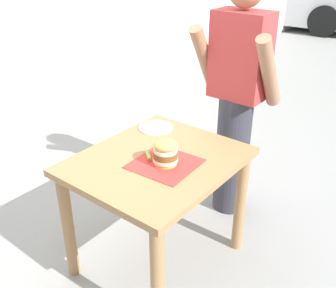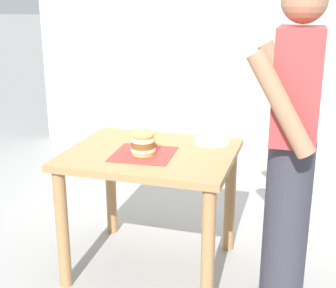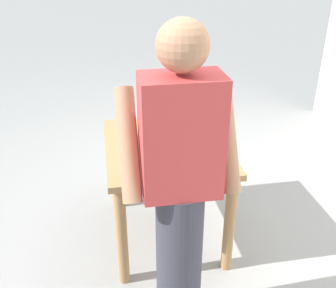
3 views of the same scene
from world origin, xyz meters
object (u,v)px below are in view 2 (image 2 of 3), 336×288
Objects in this scene: sandwich at (143,142)px; side_plate_with_forks at (212,141)px; pickle_spear at (149,146)px; patio_table at (152,173)px; diner_across_table at (292,143)px.

sandwich reaches higher than side_plate_with_forks.
pickle_spear is 0.44× the size of side_plate_with_forks.
side_plate_with_forks reaches higher than patio_table.
side_plate_with_forks is (-0.34, 0.32, -0.07)m from sandwich.
sandwich is 0.13m from pickle_spear.
diner_across_table is (0.10, 0.80, 0.12)m from pickle_spear.
side_plate_with_forks is at bearing -123.63° from diner_across_table.
patio_table is 9.80× the size of pickle_spear.
sandwich is at bearing -15.45° from patio_table.
diner_across_table reaches higher than side_plate_with_forks.
pickle_spear is at bearing -96.99° from diner_across_table.
side_plate_with_forks is 0.59m from diner_across_table.
sandwich is 1.90× the size of pickle_spear.
diner_across_table reaches higher than pickle_spear.
sandwich reaches higher than patio_table.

